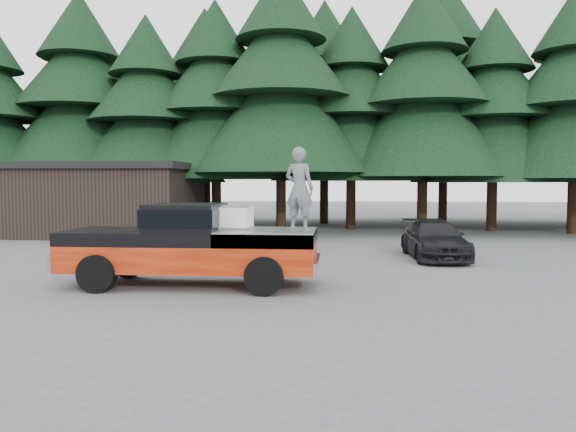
# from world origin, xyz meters

# --- Properties ---
(ground) EXTENTS (120.00, 120.00, 0.00)m
(ground) POSITION_xyz_m (0.00, 0.00, 0.00)
(ground) COLOR #4B4B4D
(ground) RESTS_ON ground
(pickup_truck) EXTENTS (6.00, 2.04, 1.33)m
(pickup_truck) POSITION_xyz_m (-1.55, -0.58, 0.67)
(pickup_truck) COLOR red
(pickup_truck) RESTS_ON ground
(truck_cab) EXTENTS (1.66, 1.90, 0.59)m
(truck_cab) POSITION_xyz_m (-1.65, -0.58, 1.62)
(truck_cab) COLOR black
(truck_cab) RESTS_ON pickup_truck
(air_compressor) EXTENTS (0.78, 0.68, 0.49)m
(air_compressor) POSITION_xyz_m (-0.51, -0.56, 1.57)
(air_compressor) COLOR white
(air_compressor) RESTS_ON pickup_truck
(man_on_bed) EXTENTS (0.81, 0.68, 1.89)m
(man_on_bed) POSITION_xyz_m (0.98, -0.60, 2.27)
(man_on_bed) COLOR #5A5F61
(man_on_bed) RESTS_ON pickup_truck
(parked_car) EXTENTS (1.89, 4.18, 1.19)m
(parked_car) POSITION_xyz_m (4.92, 4.82, 0.60)
(parked_car) COLOR black
(parked_car) RESTS_ON ground
(utility_building) EXTENTS (8.40, 6.40, 3.30)m
(utility_building) POSITION_xyz_m (-9.00, 12.00, 1.67)
(utility_building) COLOR black
(utility_building) RESTS_ON ground
(treeline) EXTENTS (60.15, 16.05, 17.50)m
(treeline) POSITION_xyz_m (0.42, 17.20, 7.72)
(treeline) COLOR black
(treeline) RESTS_ON ground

